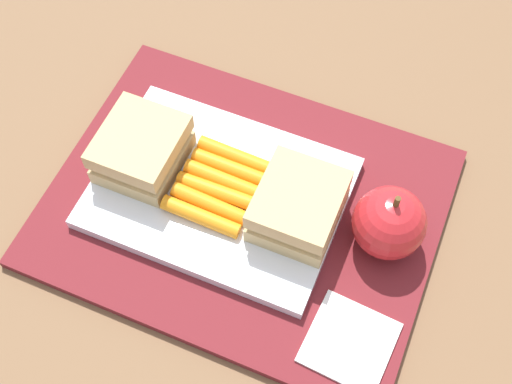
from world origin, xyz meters
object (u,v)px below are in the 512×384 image
at_px(sandwich_half_right, 298,206).
at_px(carrot_sticks_bundle, 219,186).
at_px(food_tray, 219,192).
at_px(sandwich_half_left, 141,149).
at_px(paper_napkin, 350,342).
at_px(apple, 389,223).

xyz_separation_m(sandwich_half_right, carrot_sticks_bundle, (-0.08, 0.00, -0.02)).
bearing_deg(food_tray, carrot_sticks_bundle, 13.82).
relative_size(sandwich_half_left, paper_napkin, 1.14).
height_order(sandwich_half_right, apple, apple).
xyz_separation_m(carrot_sticks_bundle, apple, (0.16, 0.02, 0.01)).
relative_size(carrot_sticks_bundle, apple, 1.12).
bearing_deg(paper_napkin, food_tray, 151.13).
bearing_deg(carrot_sticks_bundle, food_tray, -166.18).
bearing_deg(sandwich_half_left, sandwich_half_right, 0.00).
bearing_deg(carrot_sticks_bundle, sandwich_half_right, -0.11).
height_order(carrot_sticks_bundle, apple, apple).
bearing_deg(carrot_sticks_bundle, paper_napkin, -29.01).
height_order(carrot_sticks_bundle, paper_napkin, carrot_sticks_bundle).
relative_size(food_tray, apple, 3.00).
relative_size(sandwich_half_left, carrot_sticks_bundle, 0.93).
height_order(food_tray, paper_napkin, food_tray).
xyz_separation_m(food_tray, carrot_sticks_bundle, (0.00, 0.00, 0.01)).
bearing_deg(paper_napkin, apple, 91.62).
bearing_deg(sandwich_half_right, sandwich_half_left, 180.00).
bearing_deg(food_tray, sandwich_half_left, 180.00).
xyz_separation_m(carrot_sticks_bundle, paper_napkin, (0.16, -0.09, -0.02)).
xyz_separation_m(sandwich_half_right, apple, (0.08, 0.02, -0.00)).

